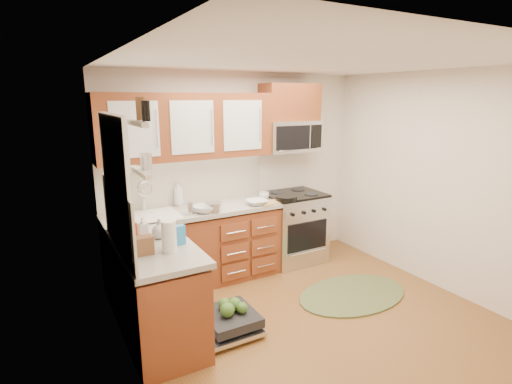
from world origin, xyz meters
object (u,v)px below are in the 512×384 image
rug (353,294)px  paper_towel_roll (169,236)px  stock_pot (213,207)px  upper_cabinets (187,126)px  cup (264,196)px  skillet (286,198)px  cutting_board (269,203)px  range (293,227)px  microwave (290,136)px  dishwasher (226,322)px  sink (151,227)px  bowl_a (257,202)px  bowl_b (205,209)px

rug → paper_towel_roll: 2.33m
rug → paper_towel_roll: bearing=178.7°
stock_pot → paper_towel_roll: size_ratio=0.71×
upper_cabinets → cup: bearing=-9.9°
skillet → cutting_board: skillet is taller
paper_towel_roll → cup: paper_towel_roll is taller
range → cup: 0.69m
microwave → stock_pot: (-1.26, -0.33, -0.72)m
range → stock_pot: stock_pot is taller
microwave → cutting_board: size_ratio=2.75×
cutting_board → range: bearing=22.4°
rug → paper_towel_roll: paper_towel_roll is taller
microwave → dishwasher: 2.55m
range → sink: 1.96m
sink → skillet: bearing=-7.8°
microwave → paper_towel_roll: 2.48m
sink → stock_pot: 0.72m
dishwasher → cup: 1.77m
microwave → cutting_board: (-0.51, -0.33, -0.77)m
bowl_a → paper_towel_roll: bearing=-145.6°
upper_cabinets → paper_towel_roll: 1.64m
dishwasher → skillet: bearing=35.4°
rug → range: bearing=91.2°
bowl_b → skillet: bearing=-3.0°
sink → cup: 1.46m
skillet → cup: bearing=132.5°
upper_cabinets → rug: bearing=-42.7°
microwave → paper_towel_roll: size_ratio=2.81×
microwave → paper_towel_roll: bearing=-148.8°
range → sink: (-1.93, -0.01, 0.33)m
stock_pot → bowl_b: (-0.09, 0.03, -0.02)m
skillet → bowl_b: bowl_b is taller
upper_cabinets → sink: upper_cabinets is taller
rug → bowl_b: size_ratio=5.23×
stock_pot → bowl_b: size_ratio=0.74×
dishwasher → cup: cup is taller
sink → skillet: skillet is taller
paper_towel_roll → cup: 1.92m
rug → skillet: skillet is taller
upper_cabinets → bowl_a: (0.73, -0.32, -0.92)m
sink → bowl_a: bearing=-7.7°
dishwasher → bowl_b: bearing=78.7°
dishwasher → bowl_b: 1.30m
microwave → rug: bearing=-88.9°
dishwasher → cutting_board: cutting_board is taller
range → bowl_b: (-1.35, -0.18, 0.49)m
sink → skillet: 1.67m
range → stock_pot: 1.37m
microwave → cutting_board: 0.98m
sink → dishwasher: (0.39, -1.12, -0.70)m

